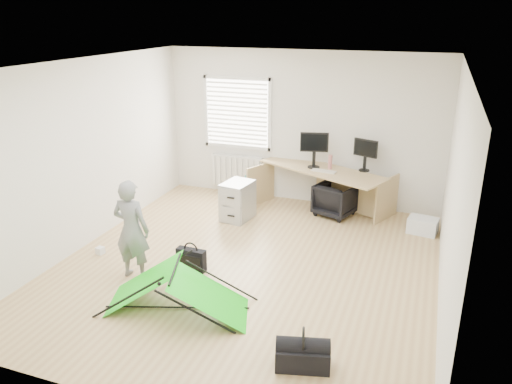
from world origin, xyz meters
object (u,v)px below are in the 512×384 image
(kite, at_px, (176,289))
(duffel_bag, at_px, (303,357))
(monitor_right, at_px, (365,159))
(person, at_px, (132,230))
(filing_cabinet, at_px, (238,201))
(thermos, at_px, (330,162))
(desk, at_px, (321,190))
(monitor_left, at_px, (314,155))
(storage_crate, at_px, (423,226))
(laptop_bag, at_px, (191,259))
(office_chair, at_px, (335,200))

(kite, distance_m, duffel_bag, 1.73)
(monitor_right, bearing_deg, duffel_bag, -69.35)
(person, bearing_deg, filing_cabinet, -106.07)
(monitor_right, bearing_deg, thermos, -152.58)
(desk, xyz_separation_m, kite, (-0.89, -3.59, -0.12))
(monitor_left, relative_size, monitor_right, 1.13)
(person, bearing_deg, storage_crate, -144.59)
(laptop_bag, bearing_deg, monitor_right, 59.04)
(person, relative_size, storage_crate, 3.02)
(duffel_bag, bearing_deg, desk, 86.14)
(person, xyz_separation_m, duffel_bag, (2.54, -0.99, -0.55))
(office_chair, relative_size, storage_crate, 1.39)
(person, height_order, duffel_bag, person)
(monitor_right, bearing_deg, office_chair, -130.53)
(monitor_left, height_order, laptop_bag, monitor_left)
(office_chair, distance_m, storage_crate, 1.48)
(storage_crate, bearing_deg, monitor_right, 154.33)
(desk, bearing_deg, storage_crate, 12.46)
(filing_cabinet, bearing_deg, thermos, 41.64)
(storage_crate, distance_m, duffel_bag, 3.84)
(thermos, bearing_deg, monitor_left, -173.66)
(filing_cabinet, height_order, monitor_left, monitor_left)
(desk, height_order, filing_cabinet, desk)
(filing_cabinet, xyz_separation_m, office_chair, (1.51, 0.72, -0.04))
(monitor_right, bearing_deg, storage_crate, -5.95)
(monitor_left, bearing_deg, monitor_right, -6.10)
(filing_cabinet, bearing_deg, laptop_bag, -79.25)
(person, bearing_deg, laptop_bag, -149.21)
(desk, relative_size, filing_cabinet, 3.49)
(monitor_left, distance_m, thermos, 0.30)
(thermos, bearing_deg, monitor_right, 7.70)
(kite, bearing_deg, filing_cabinet, 78.26)
(monitor_left, bearing_deg, laptop_bag, -123.71)
(desk, relative_size, thermos, 9.26)
(filing_cabinet, relative_size, duffel_bag, 1.22)
(kite, bearing_deg, office_chair, 52.75)
(duffel_bag, bearing_deg, thermos, 84.37)
(filing_cabinet, height_order, thermos, thermos)
(office_chair, bearing_deg, monitor_right, -131.22)
(storage_crate, bearing_deg, desk, 168.02)
(laptop_bag, bearing_deg, thermos, 67.29)
(office_chair, bearing_deg, kite, 90.49)
(monitor_right, bearing_deg, monitor_left, -153.02)
(filing_cabinet, height_order, kite, filing_cabinet)
(monitor_left, distance_m, kite, 3.76)
(desk, relative_size, laptop_bag, 5.55)
(monitor_right, xyz_separation_m, office_chair, (-0.42, -0.24, -0.69))
(office_chair, height_order, kite, office_chair)
(thermos, bearing_deg, kite, -105.55)
(kite, relative_size, laptop_bag, 4.19)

